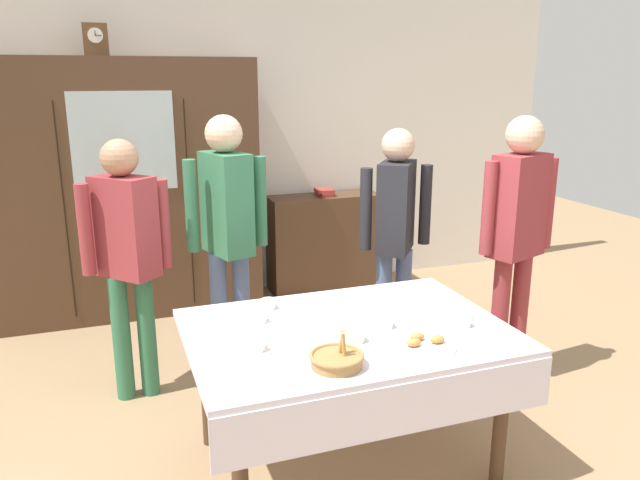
{
  "coord_description": "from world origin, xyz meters",
  "views": [
    {
      "loc": [
        -1.07,
        -2.8,
        1.96
      ],
      "look_at": [
        0.0,
        0.2,
        1.1
      ],
      "focal_mm": 34.47,
      "sensor_mm": 36.0,
      "label": 1
    }
  ],
  "objects_px": {
    "tea_cup_back_edge": "(357,338)",
    "tea_cup_far_left": "(259,319)",
    "dining_table": "(350,350)",
    "mantel_clock": "(96,40)",
    "tea_cup_mid_left": "(463,323)",
    "spoon_far_right": "(377,298)",
    "person_near_right_end": "(396,224)",
    "pastry_plate": "(425,344)",
    "bookshelf_low": "(324,242)",
    "person_behind_table_left": "(127,246)",
    "person_beside_shelf": "(517,224)",
    "book_stack": "(324,192)",
    "wall_cabinet": "(127,191)",
    "spoon_back_edge": "(347,300)",
    "person_behind_table_right": "(227,222)",
    "tea_cup_center": "(268,305)",
    "bread_basket": "(337,359)",
    "tea_cup_front_edge": "(385,324)",
    "tea_cup_far_right": "(257,347)"
  },
  "relations": [
    {
      "from": "dining_table",
      "to": "mantel_clock",
      "type": "bearing_deg",
      "value": 111.74
    },
    {
      "from": "tea_cup_far_right",
      "to": "spoon_back_edge",
      "type": "xyz_separation_m",
      "value": [
        0.63,
        0.46,
        -0.02
      ]
    },
    {
      "from": "book_stack",
      "to": "tea_cup_far_right",
      "type": "xyz_separation_m",
      "value": [
        -1.31,
        -2.72,
        -0.14
      ]
    },
    {
      "from": "tea_cup_back_edge",
      "to": "person_behind_table_left",
      "type": "bearing_deg",
      "value": 126.96
    },
    {
      "from": "bread_basket",
      "to": "pastry_plate",
      "type": "relative_size",
      "value": 0.86
    },
    {
      "from": "tea_cup_far_right",
      "to": "person_behind_table_left",
      "type": "xyz_separation_m",
      "value": [
        -0.49,
        1.2,
        0.2
      ]
    },
    {
      "from": "mantel_clock",
      "to": "person_beside_shelf",
      "type": "bearing_deg",
      "value": -40.88
    },
    {
      "from": "tea_cup_back_edge",
      "to": "pastry_plate",
      "type": "xyz_separation_m",
      "value": [
        0.28,
        -0.14,
        -0.02
      ]
    },
    {
      "from": "dining_table",
      "to": "bookshelf_low",
      "type": "xyz_separation_m",
      "value": [
        0.83,
        2.64,
        -0.21
      ]
    },
    {
      "from": "tea_cup_mid_left",
      "to": "bread_basket",
      "type": "relative_size",
      "value": 0.54
    },
    {
      "from": "tea_cup_center",
      "to": "tea_cup_back_edge",
      "type": "xyz_separation_m",
      "value": [
        0.28,
        -0.54,
        0.0
      ]
    },
    {
      "from": "tea_cup_mid_left",
      "to": "pastry_plate",
      "type": "height_order",
      "value": "tea_cup_mid_left"
    },
    {
      "from": "mantel_clock",
      "to": "tea_cup_back_edge",
      "type": "height_order",
      "value": "mantel_clock"
    },
    {
      "from": "bookshelf_low",
      "to": "person_behind_table_right",
      "type": "bearing_deg",
      "value": -129.33
    },
    {
      "from": "wall_cabinet",
      "to": "book_stack",
      "type": "distance_m",
      "value": 1.73
    },
    {
      "from": "bookshelf_low",
      "to": "person_near_right_end",
      "type": "height_order",
      "value": "person_near_right_end"
    },
    {
      "from": "tea_cup_back_edge",
      "to": "tea_cup_far_right",
      "type": "xyz_separation_m",
      "value": [
        -0.46,
        0.06,
        -0.0
      ]
    },
    {
      "from": "tea_cup_front_edge",
      "to": "spoon_back_edge",
      "type": "distance_m",
      "value": 0.43
    },
    {
      "from": "mantel_clock",
      "to": "tea_cup_center",
      "type": "distance_m",
      "value": 2.72
    },
    {
      "from": "mantel_clock",
      "to": "tea_cup_back_edge",
      "type": "bearing_deg",
      "value": -69.75
    },
    {
      "from": "pastry_plate",
      "to": "tea_cup_back_edge",
      "type": "bearing_deg",
      "value": 154.12
    },
    {
      "from": "book_stack",
      "to": "person_near_right_end",
      "type": "relative_size",
      "value": 0.13
    },
    {
      "from": "bread_basket",
      "to": "person_behind_table_right",
      "type": "distance_m",
      "value": 1.56
    },
    {
      "from": "bookshelf_low",
      "to": "book_stack",
      "type": "height_order",
      "value": "book_stack"
    },
    {
      "from": "tea_cup_far_left",
      "to": "person_near_right_end",
      "type": "relative_size",
      "value": 0.08
    },
    {
      "from": "tea_cup_far_right",
      "to": "person_beside_shelf",
      "type": "height_order",
      "value": "person_beside_shelf"
    },
    {
      "from": "person_beside_shelf",
      "to": "dining_table",
      "type": "bearing_deg",
      "value": -158.4
    },
    {
      "from": "person_behind_table_left",
      "to": "mantel_clock",
      "type": "bearing_deg",
      "value": 92.28
    },
    {
      "from": "tea_cup_back_edge",
      "to": "tea_cup_far_left",
      "type": "distance_m",
      "value": 0.53
    },
    {
      "from": "dining_table",
      "to": "person_behind_table_left",
      "type": "relative_size",
      "value": 0.97
    },
    {
      "from": "pastry_plate",
      "to": "person_behind_table_left",
      "type": "xyz_separation_m",
      "value": [
        -1.23,
        1.4,
        0.21
      ]
    },
    {
      "from": "pastry_plate",
      "to": "spoon_back_edge",
      "type": "relative_size",
      "value": 2.35
    },
    {
      "from": "tea_cup_center",
      "to": "person_near_right_end",
      "type": "distance_m",
      "value": 1.25
    },
    {
      "from": "tea_cup_back_edge",
      "to": "tea_cup_mid_left",
      "type": "distance_m",
      "value": 0.57
    },
    {
      "from": "tea_cup_mid_left",
      "to": "person_behind_table_left",
      "type": "bearing_deg",
      "value": 140.04
    },
    {
      "from": "wall_cabinet",
      "to": "spoon_back_edge",
      "type": "relative_size",
      "value": 17.82
    },
    {
      "from": "tea_cup_center",
      "to": "bookshelf_low",
      "type": "bearing_deg",
      "value": 63.23
    },
    {
      "from": "tea_cup_far_left",
      "to": "tea_cup_mid_left",
      "type": "bearing_deg",
      "value": -22.3
    },
    {
      "from": "tea_cup_back_edge",
      "to": "tea_cup_center",
      "type": "bearing_deg",
      "value": 117.28
    },
    {
      "from": "dining_table",
      "to": "tea_cup_far_left",
      "type": "height_order",
      "value": "tea_cup_far_left"
    },
    {
      "from": "mantel_clock",
      "to": "spoon_back_edge",
      "type": "bearing_deg",
      "value": -61.95
    },
    {
      "from": "tea_cup_back_edge",
      "to": "person_behind_table_right",
      "type": "bearing_deg",
      "value": 103.71
    },
    {
      "from": "tea_cup_front_edge",
      "to": "tea_cup_mid_left",
      "type": "distance_m",
      "value": 0.39
    },
    {
      "from": "mantel_clock",
      "to": "book_stack",
      "type": "xyz_separation_m",
      "value": [
        1.86,
        0.05,
        -1.29
      ]
    },
    {
      "from": "bookshelf_low",
      "to": "tea_cup_center",
      "type": "xyz_separation_m",
      "value": [
        -1.13,
        -2.24,
        0.33
      ]
    },
    {
      "from": "bread_basket",
      "to": "person_near_right_end",
      "type": "distance_m",
      "value": 1.68
    },
    {
      "from": "tea_cup_mid_left",
      "to": "spoon_far_right",
      "type": "height_order",
      "value": "tea_cup_mid_left"
    },
    {
      "from": "tea_cup_back_edge",
      "to": "tea_cup_mid_left",
      "type": "bearing_deg",
      "value": -0.84
    },
    {
      "from": "person_near_right_end",
      "to": "pastry_plate",
      "type": "bearing_deg",
      "value": -110.67
    },
    {
      "from": "bookshelf_low",
      "to": "person_behind_table_left",
      "type": "distance_m",
      "value": 2.42
    }
  ]
}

